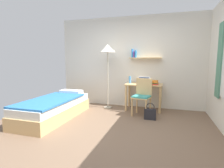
% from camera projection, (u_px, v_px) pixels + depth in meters
% --- Properties ---
extents(ground_plane, '(5.28, 5.28, 0.00)m').
position_uv_depth(ground_plane, '(112.00, 131.00, 3.39)').
color(ground_plane, brown).
extents(wall_back, '(4.40, 0.27, 2.60)m').
position_uv_depth(wall_back, '(132.00, 62.00, 5.14)').
color(wall_back, silver).
rests_on(wall_back, ground_plane).
extents(bed, '(0.87, 2.04, 0.54)m').
position_uv_depth(bed, '(54.00, 108.00, 4.17)').
color(bed, tan).
rests_on(bed, ground_plane).
extents(desk, '(0.98, 0.54, 0.72)m').
position_uv_depth(desk, '(144.00, 89.00, 4.81)').
color(desk, tan).
rests_on(desk, ground_plane).
extents(desk_chair, '(0.50, 0.47, 0.91)m').
position_uv_depth(desk_chair, '(142.00, 95.00, 4.35)').
color(desk_chair, tan).
rests_on(desk_chair, ground_plane).
extents(standing_lamp, '(0.42, 0.42, 1.80)m').
position_uv_depth(standing_lamp, '(108.00, 51.00, 4.88)').
color(standing_lamp, '#B2A893').
rests_on(standing_lamp, ground_plane).
extents(laptop, '(0.30, 0.22, 0.20)m').
position_uv_depth(laptop, '(144.00, 82.00, 4.78)').
color(laptop, '#B7BABF').
rests_on(laptop, desk).
extents(water_bottle, '(0.06, 0.06, 0.20)m').
position_uv_depth(water_bottle, '(130.00, 80.00, 4.92)').
color(water_bottle, '#4C99DB').
rests_on(water_bottle, desk).
extents(book_stack, '(0.18, 0.25, 0.11)m').
position_uv_depth(book_stack, '(155.00, 83.00, 4.66)').
color(book_stack, '#D13D38').
rests_on(book_stack, desk).
extents(handbag, '(0.27, 0.12, 0.39)m').
position_uv_depth(handbag, '(150.00, 114.00, 4.08)').
color(handbag, '#232328').
rests_on(handbag, ground_plane).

